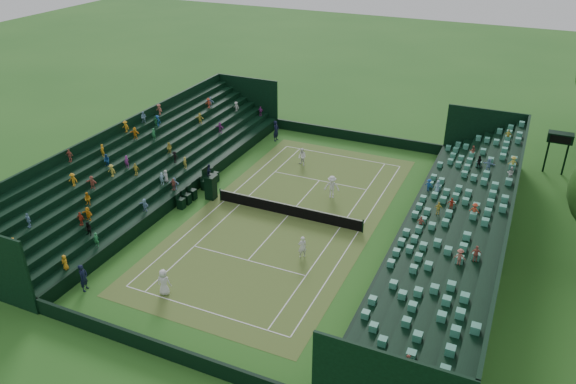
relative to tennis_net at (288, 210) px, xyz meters
name	(u,v)px	position (x,y,z in m)	size (l,w,h in m)	color
ground	(288,216)	(0.00, 0.00, -0.53)	(160.00, 160.00, 0.00)	#265F1E
court_surface	(288,216)	(0.00, 0.00, -0.52)	(12.97, 26.77, 0.01)	#387527
perimeter_wall_north	(355,136)	(0.00, 15.88, -0.03)	(17.17, 0.20, 1.00)	black
perimeter_wall_south	(161,349)	(0.00, -15.88, -0.03)	(17.17, 0.20, 1.00)	black
perimeter_wall_east	(400,235)	(8.48, 0.00, -0.03)	(0.20, 31.77, 1.00)	black
perimeter_wall_west	(191,188)	(-8.48, 0.00, -0.03)	(0.20, 31.77, 1.00)	black
north_grandstand	(465,235)	(12.66, 0.00, 1.02)	(6.60, 32.00, 4.90)	black
south_grandstand	(147,167)	(-12.66, 0.00, 1.02)	(6.60, 32.00, 4.90)	black
tennis_net	(288,210)	(0.00, 0.00, 0.00)	(11.67, 0.10, 1.06)	black
scoreboard_tower	(560,139)	(17.75, 16.00, 2.62)	(2.00, 1.00, 3.70)	black
umpire_chair	(210,184)	(-6.65, 0.00, 0.74)	(0.94, 0.94, 2.96)	black
courtside_chairs	(199,189)	(-7.90, 0.20, -0.07)	(0.55, 5.52, 1.20)	black
player_near_west	(164,282)	(-2.90, -11.50, 0.33)	(0.84, 0.55, 1.72)	white
player_near_east	(302,247)	(3.07, -4.55, 0.27)	(0.58, 0.38, 1.59)	white
player_far_west	(302,157)	(-2.52, 8.65, 0.27)	(0.78, 0.60, 1.60)	white
player_far_east	(332,187)	(1.94, 4.07, 0.40)	(1.20, 0.69, 1.86)	white
line_judge_north	(276,131)	(-7.04, 12.84, 0.49)	(0.74, 0.49, 2.03)	black
line_judge_south	(83,278)	(-7.51, -13.15, 0.37)	(0.66, 0.43, 1.80)	black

